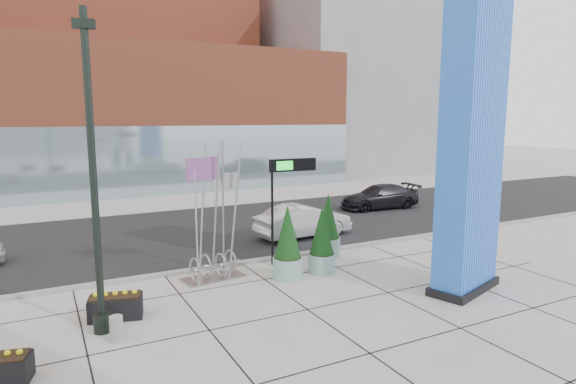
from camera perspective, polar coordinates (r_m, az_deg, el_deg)
name	(u,v)px	position (r m, az deg, el deg)	size (l,w,h in m)	color
ground	(262,304)	(14.95, -3.06, -13.13)	(160.00, 160.00, 0.00)	#9E9991
street_asphalt	(177,234)	(24.00, -13.07, -4.85)	(80.00, 12.00, 0.02)	black
curb_edge	(218,266)	(18.44, -8.30, -8.72)	(80.00, 0.30, 0.12)	gray
tower_podium	(131,119)	(40.20, -18.15, 8.25)	(34.00, 10.00, 11.00)	#AD4D32
tower_glass_front	(145,162)	(35.61, -16.63, 3.47)	(34.00, 0.60, 5.00)	#8CA5B2
building_grey_parking	(355,86)	(54.87, 7.98, 12.28)	(20.00, 18.00, 18.00)	slate
blue_pylon	(471,153)	(16.19, 20.90, 4.32)	(3.02, 2.03, 9.26)	#0B2AB2
lamp_post	(95,206)	(13.09, -21.89, -1.60)	(0.55, 0.45, 8.21)	black
public_art_sculpture	(213,243)	(16.96, -8.85, -6.02)	(2.26, 1.34, 4.84)	#A3A5A8
concrete_bollard	(116,328)	(13.32, -19.67, -14.99)	(0.33, 0.33, 0.64)	gray
overhead_street_sign	(288,174)	(18.26, 0.05, 2.17)	(1.91, 0.26, 4.04)	black
round_planter_east	(328,226)	(19.73, 4.76, -4.03)	(1.02, 1.02, 2.55)	#80ADA6
round_planter_mid	(322,241)	(17.53, 4.03, -5.81)	(0.98, 0.98, 2.45)	#80ADA6
round_planter_west	(288,244)	(16.84, -0.06, -6.13)	(1.05, 1.05, 2.62)	#80ADA6
box_planter_north	(116,305)	(14.68, -19.74, -12.54)	(1.57, 1.04, 0.79)	black
car_silver_mid	(303,221)	(22.66, 1.83, -3.47)	(1.62, 4.66, 1.53)	#B7BAC0
car_dark_east	(380,197)	(30.30, 10.80, -0.57)	(2.05, 5.05, 1.46)	black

